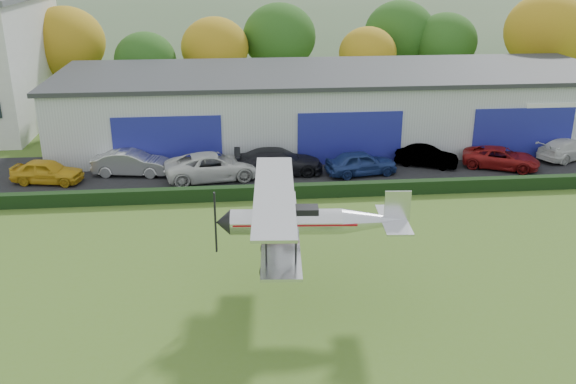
{
  "coord_description": "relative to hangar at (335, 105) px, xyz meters",
  "views": [
    {
      "loc": [
        -3.03,
        -17.93,
        13.49
      ],
      "look_at": [
        -0.38,
        9.28,
        3.02
      ],
      "focal_mm": 39.32,
      "sensor_mm": 36.0,
      "label": 1
    }
  ],
  "objects": [
    {
      "name": "ground",
      "position": [
        -5.0,
        -27.98,
        -2.66
      ],
      "size": [
        300.0,
        300.0,
        0.0
      ],
      "primitive_type": "plane",
      "color": "#4A6B21",
      "rests_on": "ground"
    },
    {
      "name": "apron",
      "position": [
        -2.0,
        -6.98,
        -2.63
      ],
      "size": [
        48.0,
        9.0,
        0.05
      ],
      "primitive_type": "cube",
      "color": "black",
      "rests_on": "ground"
    },
    {
      "name": "hedge",
      "position": [
        -2.0,
        -11.78,
        -2.26
      ],
      "size": [
        46.0,
        0.6,
        0.8
      ],
      "primitive_type": "cube",
      "color": "black",
      "rests_on": "ground"
    },
    {
      "name": "hangar",
      "position": [
        0.0,
        0.0,
        0.0
      ],
      "size": [
        40.6,
        12.6,
        5.3
      ],
      "color": "#B2B7BC",
      "rests_on": "ground"
    },
    {
      "name": "tree_belt",
      "position": [
        -4.15,
        12.64,
        2.95
      ],
      "size": [
        75.7,
        13.22,
        10.12
      ],
      "color": "#3D2614",
      "rests_on": "ground"
    },
    {
      "name": "distant_hills",
      "position": [
        -9.38,
        112.02,
        -15.7
      ],
      "size": [
        430.0,
        196.0,
        56.0
      ],
      "color": "#4C6642",
      "rests_on": "ground"
    },
    {
      "name": "car_0",
      "position": [
        -19.27,
        -7.93,
        -1.87
      ],
      "size": [
        4.59,
        2.52,
        1.48
      ],
      "primitive_type": "imported",
      "rotation": [
        0.0,
        0.0,
        1.39
      ],
      "color": "gold",
      "rests_on": "apron"
    },
    {
      "name": "car_1",
      "position": [
        -14.31,
        -6.87,
        -1.81
      ],
      "size": [
        5.03,
        2.34,
        1.59
      ],
      "primitive_type": "imported",
      "rotation": [
        0.0,
        0.0,
        1.43
      ],
      "color": "silver",
      "rests_on": "apron"
    },
    {
      "name": "car_2",
      "position": [
        -9.05,
        -8.2,
        -1.77
      ],
      "size": [
        6.38,
        3.71,
        1.67
      ],
      "primitive_type": "imported",
      "rotation": [
        0.0,
        0.0,
        1.73
      ],
      "color": "silver",
      "rests_on": "apron"
    },
    {
      "name": "car_3",
      "position": [
        -4.9,
        -7.58,
        -1.78
      ],
      "size": [
        5.68,
        2.35,
        1.64
      ],
      "primitive_type": "imported",
      "rotation": [
        0.0,
        0.0,
        1.56
      ],
      "color": "black",
      "rests_on": "apron"
    },
    {
      "name": "car_4",
      "position": [
        0.35,
        -8.28,
        -1.83
      ],
      "size": [
        4.8,
        2.56,
        1.55
      ],
      "primitive_type": "imported",
      "rotation": [
        0.0,
        0.0,
        1.74
      ],
      "color": "navy",
      "rests_on": "apron"
    },
    {
      "name": "car_5",
      "position": [
        5.03,
        -7.01,
        -1.94
      ],
      "size": [
        4.29,
        2.97,
        1.34
      ],
      "primitive_type": "imported",
      "rotation": [
        0.0,
        0.0,
        1.15
      ],
      "color": "gray",
      "rests_on": "apron"
    },
    {
      "name": "car_6",
      "position": [
        9.81,
        -7.87,
        -1.92
      ],
      "size": [
        5.42,
        4.12,
        1.37
      ],
      "primitive_type": "imported",
      "rotation": [
        0.0,
        0.0,
        1.14
      ],
      "color": "maroon",
      "rests_on": "apron"
    },
    {
      "name": "car_7",
      "position": [
        15.2,
        -6.45,
        -1.9
      ],
      "size": [
        5.27,
        3.85,
        1.42
      ],
      "primitive_type": "imported",
      "rotation": [
        0.0,
        0.0,
        2.0
      ],
      "color": "silver",
      "rests_on": "apron"
    },
    {
      "name": "biplane",
      "position": [
        -5.25,
        -23.49,
        1.05
      ],
      "size": [
        7.62,
        8.76,
        3.27
      ],
      "rotation": [
        0.0,
        0.0,
        -0.08
      ],
      "color": "silver"
    }
  ]
}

